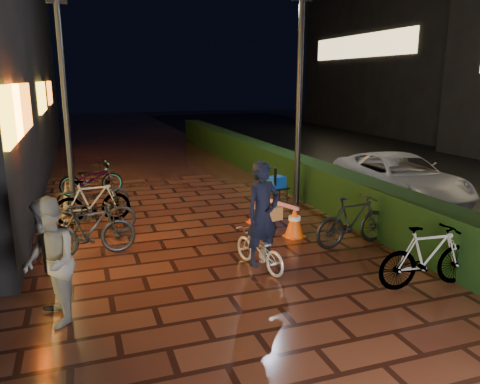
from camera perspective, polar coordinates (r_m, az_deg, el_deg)
name	(u,v)px	position (r m, az deg, el deg)	size (l,w,h in m)	color
ground	(251,276)	(7.76, 1.35, -10.19)	(80.00, 80.00, 0.00)	#381911
asphalt_road	(458,179)	(16.66, 25.04, 1.50)	(11.00, 60.00, 0.01)	black
hedge	(260,158)	(15.97, 2.45, 4.12)	(0.70, 20.00, 1.00)	black
bystander_person	(49,262)	(6.53, -22.22, -7.93)	(0.82, 0.64, 1.69)	slate
van	(399,178)	(12.95, 18.85, 1.67)	(2.02, 4.38, 1.22)	#B2B2B7
lamp_post_hedge	(299,89)	(11.71, 7.26, 12.31)	(0.50, 0.14, 5.25)	black
lamp_post_sf	(64,88)	(13.07, -20.68, 11.79)	(0.51, 0.20, 5.29)	black
cyclist	(261,230)	(7.78, 2.58, -4.69)	(0.77, 1.37, 1.86)	silver
traffic_barrier	(275,215)	(9.96, 4.26, -2.83)	(0.82, 1.56, 0.64)	#E74A0C
cart_assembly	(276,184)	(12.05, 4.46, 1.03)	(0.61, 0.64, 1.01)	black
parked_bikes_storefront	(92,200)	(11.07, -17.61, -0.99)	(1.90, 5.55, 0.99)	black
parked_bikes_hedge	(386,237)	(8.45, 17.37, -5.23)	(1.75, 2.59, 0.99)	black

